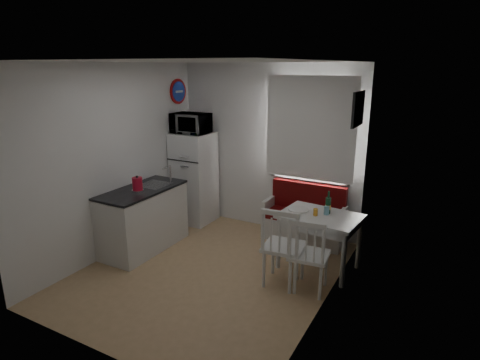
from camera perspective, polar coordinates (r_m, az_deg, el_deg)
The scene contains 22 objects.
floor at distance 5.31m, azimuth -4.37°, elevation -12.86°, with size 3.00×3.50×0.02m, color tan.
ceiling at distance 4.65m, azimuth -5.08°, elevation 16.47°, with size 3.00×3.50×0.02m, color white.
wall_back at distance 6.31m, azimuth 4.02°, elevation 4.48°, with size 3.00×0.02×2.60m, color white.
wall_front at distance 3.56m, azimuth -20.32°, elevation -5.74°, with size 3.00×0.02×2.60m, color white.
wall_left at distance 5.76m, azimuth -17.33°, elevation 2.65°, with size 0.02×3.50×2.60m, color white.
wall_right at distance 4.22m, azimuth 12.66°, elevation -1.76°, with size 0.02×3.50×2.60m, color white.
window at distance 5.98m, azimuth 10.11°, elevation 6.78°, with size 1.22×0.06×1.47m, color silver.
curtain at distance 5.90m, azimuth 9.92°, elevation 7.17°, with size 1.35×0.02×1.50m, color white.
kitchen_counter at distance 5.90m, azimuth -13.52°, elevation -5.32°, with size 0.62×1.32×1.16m.
wall_sign at distance 6.69m, azimuth -8.74°, elevation 12.34°, with size 0.40×0.40×0.03m, color #1C39A8.
picture_frame at distance 5.12m, azimuth 16.41°, elevation 9.68°, with size 0.04×0.52×0.42m, color black.
bench at distance 6.13m, azimuth 9.13°, elevation -5.97°, with size 1.20×0.46×0.86m.
dining_table at distance 5.21m, azimuth 11.32°, elevation -5.74°, with size 1.05×0.78×0.74m.
chair_left at distance 4.71m, azimuth 5.86°, elevation -8.39°, with size 0.51×0.49×0.54m.
chair_right at distance 4.64m, azimuth 9.48°, elevation -9.56°, with size 0.48×0.46×0.50m.
fridge at distance 6.72m, azimuth -6.52°, elevation 0.32°, with size 0.60×0.60×1.51m, color white.
microwave at distance 6.49m, azimuth -7.03°, elevation 8.01°, with size 0.58×0.39×0.32m, color white.
kettle at distance 5.61m, azimuth -14.38°, elevation -0.55°, with size 0.16×0.16×0.22m, color red.
wine_bottle at distance 5.20m, azimuth 12.44°, elevation -3.13°, with size 0.07×0.07×0.29m, color #144023, non-canonical shape.
drinking_glass_orange at distance 5.13m, azimuth 10.69°, elevation -4.50°, with size 0.06×0.06×0.09m, color orange.
drinking_glass_blue at distance 5.19m, azimuth 12.22°, elevation -4.24°, with size 0.07×0.07×0.11m, color #6DA9BA.
plate at distance 5.28m, azimuth 8.33°, elevation -4.21°, with size 0.27×0.27×0.02m, color white.
Camera 1 is at (2.56, -3.88, 2.56)m, focal length 30.00 mm.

